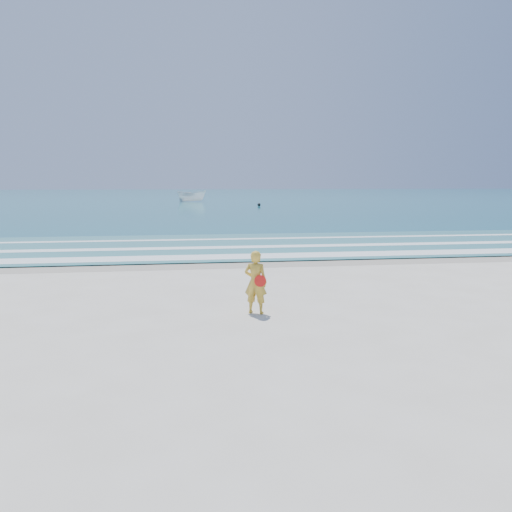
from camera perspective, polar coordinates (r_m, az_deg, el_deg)
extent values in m
plane|color=silver|center=(10.10, 3.62, -8.94)|extent=(400.00, 400.00, 0.00)
cube|color=#B2A893|center=(18.78, -1.96, -0.79)|extent=(400.00, 2.40, 0.00)
cube|color=#19727F|center=(114.49, -7.18, 6.89)|extent=(400.00, 190.00, 0.04)
cube|color=#59B7AD|center=(23.71, -3.26, 1.24)|extent=(400.00, 10.00, 0.01)
cube|color=white|center=(20.05, -2.36, -0.05)|extent=(400.00, 1.40, 0.01)
cube|color=white|center=(22.91, -3.09, 1.01)|extent=(400.00, 0.90, 0.01)
cube|color=white|center=(26.18, -3.73, 1.94)|extent=(400.00, 0.60, 0.01)
imported|color=white|center=(76.53, -7.36, 6.82)|extent=(4.87, 3.28, 1.76)
sphere|color=black|center=(62.07, 0.35, 5.89)|extent=(0.40, 0.40, 0.40)
imported|color=gold|center=(11.48, -0.04, -3.01)|extent=(0.63, 0.54, 1.47)
cylinder|color=#FF1E16|center=(11.31, 0.49, -2.87)|extent=(0.27, 0.08, 0.27)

